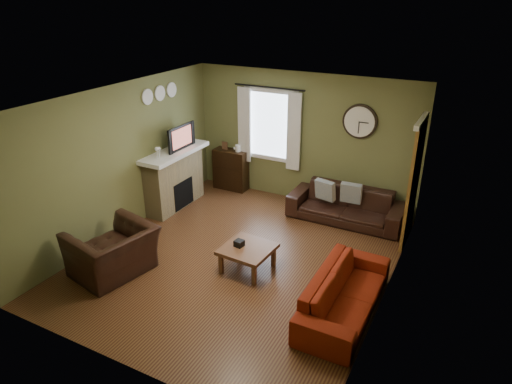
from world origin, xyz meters
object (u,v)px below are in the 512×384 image
at_px(bookshelf, 231,170).
at_px(coffee_table, 248,258).
at_px(sofa_brown, 346,205).
at_px(armchair, 113,252).
at_px(sofa_red, 345,293).

relative_size(bookshelf, coffee_table, 1.19).
xyz_separation_m(sofa_brown, coffee_table, (-0.84, -2.31, -0.11)).
bearing_deg(armchair, bookshelf, -167.29).
height_order(bookshelf, sofa_brown, bookshelf).
bearing_deg(sofa_brown, armchair, -128.04).
bearing_deg(bookshelf, coffee_table, -55.11).
xyz_separation_m(bookshelf, coffee_table, (1.83, -2.62, -0.24)).
xyz_separation_m(sofa_red, armchair, (-3.40, -0.73, 0.09)).
bearing_deg(sofa_red, coffee_table, 79.94).
relative_size(sofa_brown, coffee_table, 2.88).
xyz_separation_m(bookshelf, armchair, (0.06, -3.64, -0.07)).
bearing_deg(sofa_red, bookshelf, 49.93).
height_order(sofa_red, armchair, armchair).
bearing_deg(coffee_table, armchair, -150.01).
distance_m(bookshelf, armchair, 3.64).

